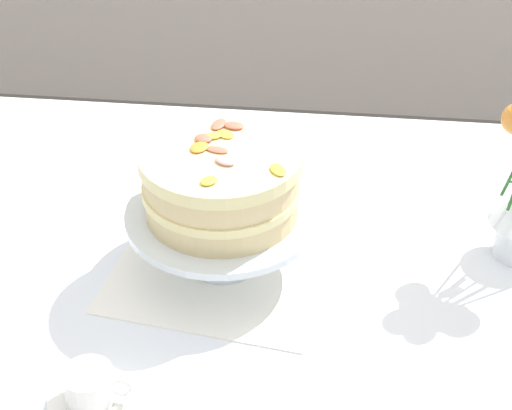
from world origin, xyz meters
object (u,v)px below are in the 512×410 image
at_px(dining_table, 275,328).
at_px(teacup, 91,390).
at_px(cake_stand, 223,220).
at_px(layer_cake, 221,181).

xyz_separation_m(dining_table, teacup, (-0.21, -0.25, 0.11)).
bearing_deg(cake_stand, teacup, -113.39).
relative_size(dining_table, cake_stand, 4.83).
relative_size(dining_table, teacup, 12.34).
bearing_deg(cake_stand, dining_table, -23.96).
height_order(cake_stand, teacup, cake_stand).
bearing_deg(layer_cake, dining_table, -24.00).
distance_m(dining_table, cake_stand, 0.20).
height_order(dining_table, layer_cake, layer_cake).
distance_m(cake_stand, layer_cake, 0.07).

